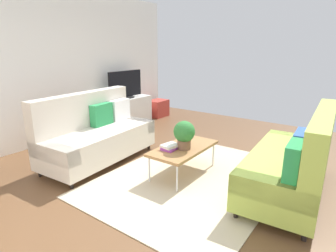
{
  "coord_description": "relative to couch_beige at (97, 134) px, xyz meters",
  "views": [
    {
      "loc": [
        -3.0,
        -2.14,
        1.8
      ],
      "look_at": [
        0.25,
        0.24,
        0.65
      ],
      "focal_mm": 29.59,
      "sensor_mm": 36.0,
      "label": 1
    }
  ],
  "objects": [
    {
      "name": "couch_beige",
      "position": [
        0.0,
        0.0,
        0.0
      ],
      "size": [
        1.96,
        0.98,
        1.1
      ],
      "rotation": [
        0.0,
        0.0,
        3.21
      ],
      "color": "beige",
      "rests_on": "ground_plane"
    },
    {
      "name": "wall_far",
      "position": [
        0.23,
        1.49,
        1.0
      ],
      "size": [
        6.4,
        0.12,
        2.9
      ],
      "primitive_type": "cube",
      "color": "white",
      "rests_on": "ground_plane"
    },
    {
      "name": "vase_0",
      "position": [
        1.26,
        1.2,
        0.28
      ],
      "size": [
        0.1,
        0.1,
        0.16
      ],
      "primitive_type": "cylinder",
      "color": "silver",
      "rests_on": "tv_console"
    },
    {
      "name": "area_rug",
      "position": [
        0.34,
        -1.62,
        -0.44
      ],
      "size": [
        2.9,
        2.2,
        0.01
      ],
      "primitive_type": "cube",
      "color": "beige",
      "rests_on": "ground_plane"
    },
    {
      "name": "table_book_0",
      "position": [
        0.2,
        -1.32,
        -0.01
      ],
      "size": [
        0.24,
        0.19,
        0.04
      ],
      "primitive_type": "cube",
      "rotation": [
        0.0,
        0.0,
        0.03
      ],
      "color": "purple",
      "rests_on": "coffee_table"
    },
    {
      "name": "tv_console",
      "position": [
        1.84,
        1.15,
        -0.13
      ],
      "size": [
        1.4,
        0.44,
        0.64
      ],
      "primitive_type": "cube",
      "color": "silver",
      "rests_on": "ground_plane"
    },
    {
      "name": "ground_plane",
      "position": [
        0.23,
        -1.31,
        -0.45
      ],
      "size": [
        7.68,
        7.68,
        0.0
      ],
      "primitive_type": "plane",
      "color": "brown"
    },
    {
      "name": "vase_1",
      "position": [
        1.42,
        1.2,
        0.29
      ],
      "size": [
        0.1,
        0.1,
        0.19
      ],
      "primitive_type": "cylinder",
      "color": "#33B29E",
      "rests_on": "tv_console"
    },
    {
      "name": "table_book_1",
      "position": [
        0.2,
        -1.32,
        0.03
      ],
      "size": [
        0.27,
        0.22,
        0.04
      ],
      "primitive_type": "cube",
      "rotation": [
        0.0,
        0.0,
        -0.17
      ],
      "color": "silver",
      "rests_on": "table_book_0"
    },
    {
      "name": "bottle_0",
      "position": [
        1.58,
        1.11,
        0.3
      ],
      "size": [
        0.06,
        0.06,
        0.2
      ],
      "primitive_type": "cylinder",
      "color": "gold",
      "rests_on": "tv_console"
    },
    {
      "name": "potted_plant",
      "position": [
        0.32,
        -1.47,
        0.2
      ],
      "size": [
        0.3,
        0.3,
        0.4
      ],
      "color": "brown",
      "rests_on": "coffee_table"
    },
    {
      "name": "storage_trunk",
      "position": [
        2.94,
        1.05,
        -0.23
      ],
      "size": [
        0.52,
        0.4,
        0.44
      ],
      "primitive_type": "cube",
      "color": "#B2382D",
      "rests_on": "ground_plane"
    },
    {
      "name": "tv",
      "position": [
        1.84,
        1.13,
        0.51
      ],
      "size": [
        1.0,
        0.2,
        0.64
      ],
      "color": "black",
      "rests_on": "tv_console"
    },
    {
      "name": "couch_green",
      "position": [
        0.68,
        -2.85,
        0.0
      ],
      "size": [
        1.95,
        0.97,
        1.1
      ],
      "rotation": [
        0.0,
        0.0,
        0.07
      ],
      "color": "#A3BC4C",
      "rests_on": "ground_plane"
    },
    {
      "name": "coffee_table",
      "position": [
        0.39,
        -1.42,
        -0.05
      ],
      "size": [
        1.1,
        0.56,
        0.42
      ],
      "color": "#9E7042",
      "rests_on": "ground_plane"
    }
  ]
}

